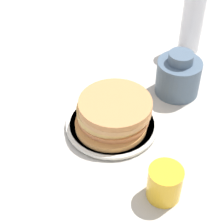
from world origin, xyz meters
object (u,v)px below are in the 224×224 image
object	(u,v)px
cream_jug	(178,76)
water_bottle_near	(193,20)
plate	(112,124)
juice_glass	(165,183)
pancake_stack	(114,112)

from	to	relation	value
cream_jug	water_bottle_near	bearing A→B (deg)	93.95
plate	cream_jug	size ratio (longest dim) A/B	1.85
plate	cream_jug	xyz separation A→B (m)	(0.11, 0.19, 0.04)
cream_jug	juice_glass	bearing A→B (deg)	-80.73
plate	juice_glass	xyz separation A→B (m)	(0.17, -0.15, 0.03)
cream_jug	pancake_stack	bearing A→B (deg)	-120.85
juice_glass	water_bottle_near	distance (m)	0.55
pancake_stack	cream_jug	distance (m)	0.21
pancake_stack	water_bottle_near	bearing A→B (deg)	76.41
juice_glass	water_bottle_near	world-z (taller)	water_bottle_near
pancake_stack	juice_glass	xyz separation A→B (m)	(0.16, -0.15, -0.01)
plate	pancake_stack	distance (m)	0.04
pancake_stack	juice_glass	distance (m)	0.22
juice_glass	cream_jug	xyz separation A→B (m)	(-0.05, 0.33, 0.01)
pancake_stack	cream_jug	world-z (taller)	cream_jug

